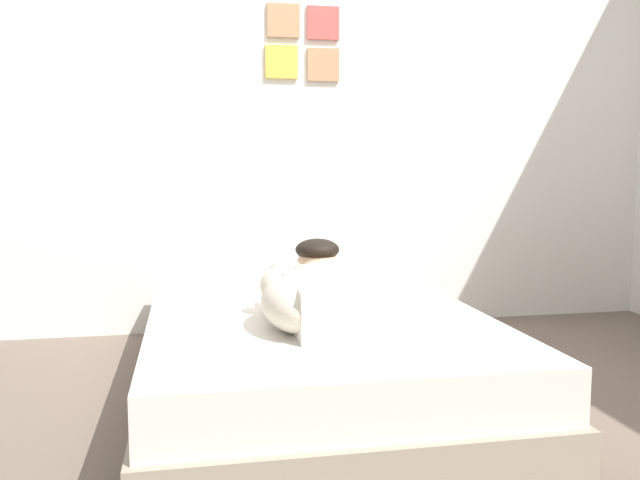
% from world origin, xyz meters
% --- Properties ---
extents(ground_plane, '(12.86, 12.86, 0.00)m').
position_xyz_m(ground_plane, '(0.00, 0.00, 0.00)').
color(ground_plane, '#66564C').
extents(back_wall, '(4.43, 0.12, 2.50)m').
position_xyz_m(back_wall, '(0.00, 1.43, 1.25)').
color(back_wall, silver).
rests_on(back_wall, ground).
extents(bed, '(1.38, 2.08, 0.37)m').
position_xyz_m(bed, '(-0.16, 0.25, 0.18)').
color(bed, gray).
rests_on(bed, ground).
extents(pillow, '(0.52, 0.32, 0.11)m').
position_xyz_m(pillow, '(0.01, 0.78, 0.42)').
color(pillow, white).
rests_on(pillow, bed).
extents(person_lying, '(0.43, 0.92, 0.27)m').
position_xyz_m(person_lying, '(-0.09, 0.08, 0.47)').
color(person_lying, silver).
rests_on(person_lying, bed).
extents(dog, '(0.26, 0.57, 0.21)m').
position_xyz_m(dog, '(-0.28, -0.10, 0.47)').
color(dog, beige).
rests_on(dog, bed).
extents(coffee_cup, '(0.12, 0.09, 0.07)m').
position_xyz_m(coffee_cup, '(0.03, 0.71, 0.41)').
color(coffee_cup, white).
rests_on(coffee_cup, bed).
extents(cell_phone, '(0.07, 0.14, 0.01)m').
position_xyz_m(cell_phone, '(-0.29, 0.02, 0.37)').
color(cell_phone, black).
rests_on(cell_phone, bed).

